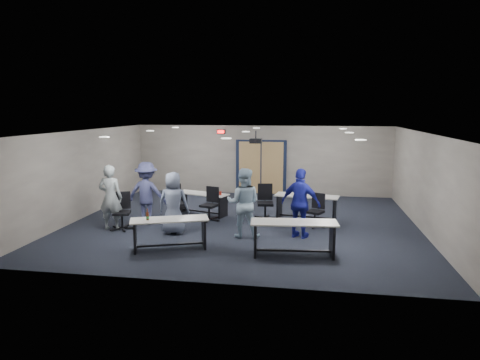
% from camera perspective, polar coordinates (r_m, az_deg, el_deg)
% --- Properties ---
extents(floor, '(10.00, 10.00, 0.00)m').
position_cam_1_polar(floor, '(12.74, 0.42, -5.73)').
color(floor, black).
rests_on(floor, ground).
extents(back_wall, '(10.00, 0.04, 2.70)m').
position_cam_1_polar(back_wall, '(16.87, 2.84, 2.67)').
color(back_wall, slate).
rests_on(back_wall, floor).
extents(front_wall, '(10.00, 0.04, 2.70)m').
position_cam_1_polar(front_wall, '(8.13, -4.60, -4.72)').
color(front_wall, slate).
rests_on(front_wall, floor).
extents(left_wall, '(0.04, 9.00, 2.70)m').
position_cam_1_polar(left_wall, '(14.13, -20.03, 0.79)').
color(left_wall, slate).
rests_on(left_wall, floor).
extents(right_wall, '(0.04, 9.00, 2.70)m').
position_cam_1_polar(right_wall, '(12.68, 23.34, -0.35)').
color(right_wall, slate).
rests_on(right_wall, floor).
extents(ceiling, '(10.00, 9.00, 0.04)m').
position_cam_1_polar(ceiling, '(12.31, 0.43, 6.48)').
color(ceiling, white).
rests_on(ceiling, back_wall).
extents(double_door, '(2.00, 0.07, 2.20)m').
position_cam_1_polar(double_door, '(16.88, 2.82, 1.64)').
color(double_door, '#101932').
rests_on(double_door, back_wall).
extents(exit_sign, '(0.32, 0.07, 0.18)m').
position_cam_1_polar(exit_sign, '(16.99, -2.55, 6.44)').
color(exit_sign, black).
rests_on(exit_sign, back_wall).
extents(ceiling_projector, '(0.35, 0.32, 0.37)m').
position_cam_1_polar(ceiling_projector, '(12.78, 2.12, 5.26)').
color(ceiling_projector, black).
rests_on(ceiling_projector, ceiling).
extents(ceiling_can_lights, '(6.24, 5.74, 0.02)m').
position_cam_1_polar(ceiling_can_lights, '(12.56, 0.61, 6.40)').
color(ceiling_can_lights, white).
rests_on(ceiling_can_lights, ceiling).
extents(table_front_left, '(1.94, 1.22, 1.02)m').
position_cam_1_polar(table_front_left, '(10.45, -9.39, -6.35)').
color(table_front_left, beige).
rests_on(table_front_left, floor).
extents(table_front_right, '(2.03, 0.85, 0.80)m').
position_cam_1_polar(table_front_right, '(9.93, 7.18, -6.95)').
color(table_front_right, beige).
rests_on(table_front_right, floor).
extents(table_back_left, '(1.81, 1.06, 0.81)m').
position_cam_1_polar(table_back_left, '(13.68, -5.05, -2.65)').
color(table_back_left, beige).
rests_on(table_back_left, floor).
extents(table_back_right, '(1.97, 0.94, 0.77)m').
position_cam_1_polar(table_back_right, '(13.10, 8.86, -3.07)').
color(table_back_right, beige).
rests_on(table_back_right, floor).
extents(chair_back_a, '(0.92, 0.92, 1.07)m').
position_cam_1_polar(chair_back_a, '(13.13, -8.61, -2.99)').
color(chair_back_a, black).
rests_on(chair_back_a, floor).
extents(chair_back_b, '(0.80, 0.80, 1.01)m').
position_cam_1_polar(chair_back_b, '(12.93, -4.15, -3.23)').
color(chair_back_b, black).
rests_on(chair_back_b, floor).
extents(chair_back_c, '(0.77, 0.77, 1.08)m').
position_cam_1_polar(chair_back_c, '(13.03, 3.39, -2.97)').
color(chair_back_c, black).
rests_on(chair_back_c, floor).
extents(chair_back_d, '(0.81, 0.81, 0.96)m').
position_cam_1_polar(chair_back_d, '(12.39, 9.97, -4.03)').
color(chair_back_d, black).
rests_on(chair_back_d, floor).
extents(chair_loose_left, '(0.80, 0.80, 1.04)m').
position_cam_1_polar(chair_loose_left, '(12.39, -15.50, -4.05)').
color(chair_loose_left, black).
rests_on(chair_loose_left, floor).
extents(person_gray, '(0.68, 0.46, 1.83)m').
position_cam_1_polar(person_gray, '(12.39, -16.88, -2.24)').
color(person_gray, '#98A3A5').
rests_on(person_gray, floor).
extents(person_plaid, '(0.86, 0.60, 1.69)m').
position_cam_1_polar(person_plaid, '(11.63, -8.86, -3.05)').
color(person_plaid, slate).
rests_on(person_plaid, floor).
extents(person_lightblue, '(0.91, 0.72, 1.83)m').
position_cam_1_polar(person_lightblue, '(11.17, 0.49, -3.07)').
color(person_lightblue, '#9FBCD2').
rests_on(person_lightblue, floor).
extents(person_navy, '(1.16, 0.81, 1.83)m').
position_cam_1_polar(person_navy, '(11.22, 8.08, -3.11)').
color(person_navy, navy).
rests_on(person_navy, floor).
extents(person_back, '(1.18, 0.68, 1.83)m').
position_cam_1_polar(person_back, '(12.76, -12.33, -1.72)').
color(person_back, '#3E4270').
rests_on(person_back, floor).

